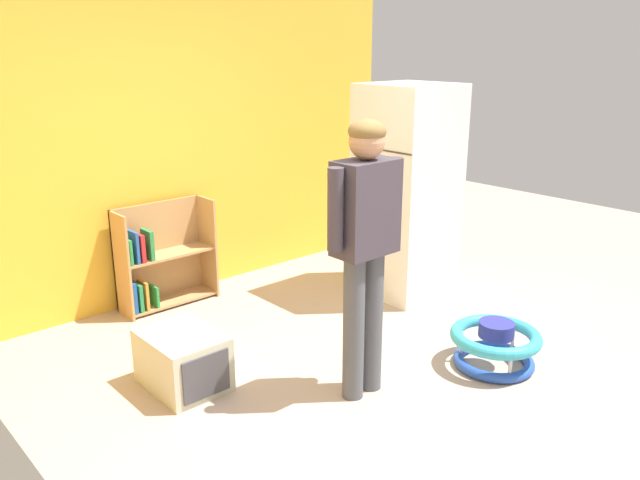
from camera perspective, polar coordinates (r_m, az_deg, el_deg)
ground_plane at (r=3.95m, az=1.80°, el=-14.81°), size 12.00×12.00×0.00m
back_wall at (r=5.33m, az=-15.76°, el=8.59°), size 5.20×0.06×2.70m
refrigerator at (r=5.45m, az=7.75°, el=4.33°), size 0.73×0.68×1.78m
bookshelf at (r=5.39m, az=-14.23°, el=-1.88°), size 0.80×0.28×0.85m
standing_person at (r=3.71m, az=4.04°, el=0.43°), size 0.57×0.22×1.69m
baby_walker at (r=4.49m, az=15.36°, el=-9.00°), size 0.60×0.60×0.32m
pet_carrier at (r=4.18m, az=-12.13°, el=-10.46°), size 0.42×0.55×0.36m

